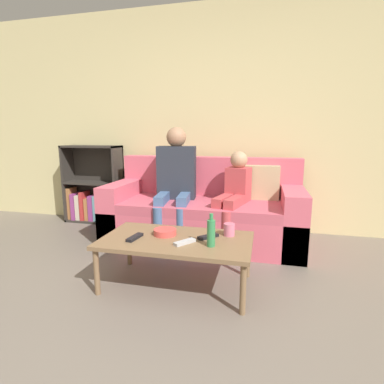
# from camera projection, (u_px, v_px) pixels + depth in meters

# --- Properties ---
(ground_plane) EXTENTS (22.00, 22.00, 0.00)m
(ground_plane) POSITION_uv_depth(u_px,v_px,m) (131.00, 371.00, 1.46)
(ground_plane) COLOR #70665B
(wall_back) EXTENTS (12.00, 0.06, 2.60)m
(wall_back) POSITION_uv_depth(u_px,v_px,m) (216.00, 120.00, 3.55)
(wall_back) COLOR beige
(wall_back) RESTS_ON ground_plane
(couch) EXTENTS (2.04, 0.87, 0.89)m
(couch) POSITION_uv_depth(u_px,v_px,m) (204.00, 213.00, 3.23)
(couch) COLOR #DB5B70
(couch) RESTS_ON ground_plane
(bookshelf) EXTENTS (0.75, 0.28, 1.00)m
(bookshelf) POSITION_uv_depth(u_px,v_px,m) (92.00, 192.00, 3.95)
(bookshelf) COLOR #332D28
(bookshelf) RESTS_ON ground_plane
(coffee_table) EXTENTS (1.11, 0.61, 0.37)m
(coffee_table) POSITION_uv_depth(u_px,v_px,m) (176.00, 243.00, 2.23)
(coffee_table) COLOR brown
(coffee_table) RESTS_ON ground_plane
(person_adult) EXTENTS (0.43, 0.64, 1.21)m
(person_adult) POSITION_uv_depth(u_px,v_px,m) (176.00, 176.00, 3.15)
(person_adult) COLOR #476693
(person_adult) RESTS_ON ground_plane
(person_child) EXTENTS (0.37, 0.64, 0.97)m
(person_child) POSITION_uv_depth(u_px,v_px,m) (233.00, 193.00, 2.99)
(person_child) COLOR #C6474C
(person_child) RESTS_ON ground_plane
(cup_near) EXTENTS (0.09, 0.09, 0.09)m
(cup_near) POSITION_uv_depth(u_px,v_px,m) (229.00, 230.00, 2.28)
(cup_near) COLOR pink
(cup_near) RESTS_ON coffee_table
(tv_remote_0) EXTENTS (0.07, 0.18, 0.02)m
(tv_remote_0) POSITION_uv_depth(u_px,v_px,m) (135.00, 237.00, 2.22)
(tv_remote_0) COLOR black
(tv_remote_0) RESTS_ON coffee_table
(tv_remote_1) EXTENTS (0.14, 0.16, 0.02)m
(tv_remote_1) POSITION_uv_depth(u_px,v_px,m) (185.00, 242.00, 2.12)
(tv_remote_1) COLOR #B7B7BC
(tv_remote_1) RESTS_ON coffee_table
(tv_remote_2) EXTENTS (0.15, 0.16, 0.02)m
(tv_remote_2) POSITION_uv_depth(u_px,v_px,m) (208.00, 237.00, 2.24)
(tv_remote_2) COLOR black
(tv_remote_2) RESTS_ON coffee_table
(snack_bowl) EXTENTS (0.18, 0.18, 0.05)m
(snack_bowl) POSITION_uv_depth(u_px,v_px,m) (165.00, 232.00, 2.31)
(snack_bowl) COLOR #DB4C47
(snack_bowl) RESTS_ON coffee_table
(bottle) EXTENTS (0.06, 0.06, 0.23)m
(bottle) POSITION_uv_depth(u_px,v_px,m) (211.00, 232.00, 2.06)
(bottle) COLOR #33844C
(bottle) RESTS_ON coffee_table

